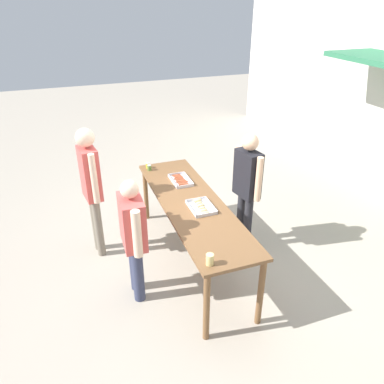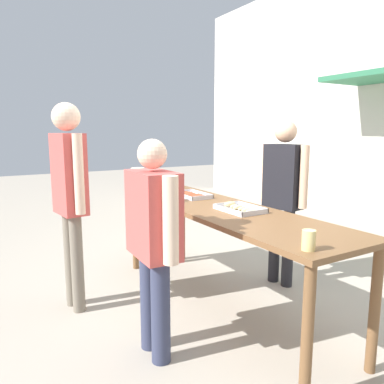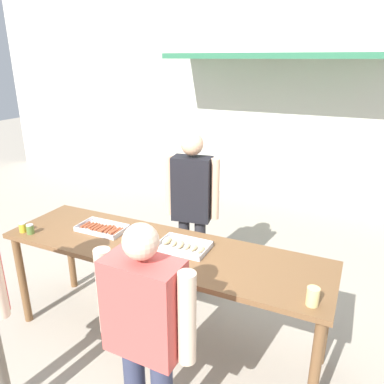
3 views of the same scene
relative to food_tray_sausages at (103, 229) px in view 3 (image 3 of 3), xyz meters
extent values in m
plane|color=#A39989|center=(0.62, -0.05, -0.94)|extent=(24.00, 24.00, 0.00)
cube|color=beige|center=(0.62, 3.95, 1.31)|extent=(12.00, 0.12, 4.50)
cube|color=#2D704C|center=(0.62, 3.40, 1.46)|extent=(3.20, 1.00, 0.08)
cube|color=brown|center=(0.62, -0.05, -0.03)|extent=(2.73, 0.76, 0.04)
cylinder|color=brown|center=(-0.68, -0.37, -0.50)|extent=(0.07, 0.07, 0.89)
cylinder|color=brown|center=(1.92, -0.37, -0.50)|extent=(0.07, 0.07, 0.89)
cylinder|color=brown|center=(-0.68, 0.26, -0.50)|extent=(0.07, 0.07, 0.89)
cylinder|color=brown|center=(1.92, 0.26, -0.50)|extent=(0.07, 0.07, 0.89)
cube|color=silver|center=(-0.01, 0.00, -0.01)|extent=(0.43, 0.25, 0.01)
cube|color=silver|center=(-0.01, -0.12, 0.01)|extent=(0.43, 0.01, 0.03)
cube|color=silver|center=(-0.01, 0.12, 0.01)|extent=(0.43, 0.01, 0.03)
cube|color=silver|center=(-0.22, 0.00, 0.01)|extent=(0.01, 0.25, 0.03)
cube|color=silver|center=(0.20, 0.00, 0.01)|extent=(0.01, 0.25, 0.03)
cylinder|color=#A34C2D|center=(-0.19, -0.01, 0.01)|extent=(0.03, 0.12, 0.02)
cylinder|color=#A34C2D|center=(-0.15, 0.00, 0.01)|extent=(0.04, 0.11, 0.02)
cylinder|color=#A34C2D|center=(-0.12, 0.01, 0.01)|extent=(0.03, 0.12, 0.02)
cylinder|color=#A34C2D|center=(-0.08, -0.01, 0.01)|extent=(0.03, 0.13, 0.02)
cylinder|color=#A34C2D|center=(-0.04, 0.00, 0.01)|extent=(0.02, 0.12, 0.02)
cylinder|color=#A34C2D|center=(0.00, 0.00, 0.00)|extent=(0.03, 0.13, 0.02)
cylinder|color=#A34C2D|center=(0.03, 0.00, 0.01)|extent=(0.04, 0.14, 0.03)
cylinder|color=#A34C2D|center=(0.07, 0.01, 0.01)|extent=(0.03, 0.15, 0.02)
cylinder|color=#A34C2D|center=(0.10, 0.00, 0.01)|extent=(0.03, 0.11, 0.03)
cylinder|color=#A34C2D|center=(0.14, -0.01, 0.01)|extent=(0.04, 0.14, 0.03)
cylinder|color=#A34C2D|center=(0.17, 0.00, 0.01)|extent=(0.04, 0.14, 0.03)
cube|color=silver|center=(0.80, 0.00, -0.01)|extent=(0.41, 0.28, 0.01)
cube|color=silver|center=(0.80, -0.14, 0.01)|extent=(0.41, 0.01, 0.03)
cube|color=silver|center=(0.80, 0.14, 0.01)|extent=(0.41, 0.01, 0.03)
cube|color=silver|center=(0.60, 0.00, 0.01)|extent=(0.01, 0.28, 0.03)
cube|color=silver|center=(1.00, 0.00, 0.01)|extent=(0.01, 0.28, 0.03)
ellipsoid|color=#D6B77F|center=(0.64, 0.01, 0.02)|extent=(0.07, 0.12, 0.05)
ellipsoid|color=#D6B77F|center=(0.71, 0.01, 0.01)|extent=(0.06, 0.10, 0.03)
ellipsoid|color=#D6B77F|center=(0.77, 0.00, 0.01)|extent=(0.07, 0.12, 0.04)
ellipsoid|color=#D6B77F|center=(0.83, 0.00, 0.01)|extent=(0.05, 0.09, 0.03)
ellipsoid|color=#D6B77F|center=(0.89, 0.00, 0.01)|extent=(0.06, 0.10, 0.04)
ellipsoid|color=#D6B77F|center=(0.95, -0.01, 0.01)|extent=(0.06, 0.11, 0.04)
cylinder|color=gold|center=(-0.62, -0.32, 0.02)|extent=(0.06, 0.06, 0.08)
cylinder|color=#B2B2B7|center=(-0.62, -0.32, 0.07)|extent=(0.06, 0.06, 0.01)
cylinder|color=#567A38|center=(-0.53, -0.32, 0.02)|extent=(0.06, 0.06, 0.08)
cylinder|color=#B2B2B7|center=(-0.53, -0.32, 0.07)|extent=(0.06, 0.06, 0.01)
cylinder|color=#DBC67A|center=(1.84, -0.31, 0.05)|extent=(0.08, 0.08, 0.12)
cylinder|color=#232328|center=(0.42, 0.77, -0.53)|extent=(0.11, 0.11, 0.82)
cylinder|color=#232328|center=(0.59, 0.80, -0.53)|extent=(0.11, 0.11, 0.82)
cube|color=black|center=(0.51, 0.78, 0.20)|extent=(0.41, 0.27, 0.65)
sphere|color=#DBAD89|center=(0.51, 0.78, 0.66)|extent=(0.22, 0.22, 0.22)
cylinder|color=#DBAD89|center=(0.28, 0.74, 0.22)|extent=(0.09, 0.09, 0.62)
cylinder|color=#DBAD89|center=(0.74, 0.82, 0.22)|extent=(0.09, 0.09, 0.62)
cube|color=#C64C47|center=(0.99, -0.90, 0.10)|extent=(0.46, 0.26, 0.59)
sphere|color=beige|center=(0.99, -0.90, 0.51)|extent=(0.20, 0.20, 0.20)
cylinder|color=beige|center=(1.27, -0.91, 0.11)|extent=(0.10, 0.10, 0.56)
cylinder|color=beige|center=(0.72, -0.89, 0.11)|extent=(0.10, 0.10, 0.56)
camera|label=1|loc=(4.53, -1.48, 2.35)|focal=35.00mm
camera|label=2|loc=(3.28, -1.94, 0.67)|focal=35.00mm
camera|label=3|loc=(1.99, -2.40, 1.43)|focal=35.00mm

